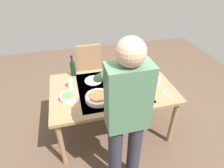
# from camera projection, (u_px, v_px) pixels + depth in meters

# --- Properties ---
(ground_plane) EXTENTS (6.00, 6.00, 0.00)m
(ground_plane) POSITION_uv_depth(u_px,v_px,m) (112.00, 128.00, 2.80)
(ground_plane) COLOR brown
(dining_table) EXTENTS (1.53, 0.97, 0.74)m
(dining_table) POSITION_uv_depth(u_px,v_px,m) (112.00, 92.00, 2.42)
(dining_table) COLOR #93704C
(dining_table) RESTS_ON ground_plane
(chair_near) EXTENTS (0.40, 0.40, 0.91)m
(chair_near) POSITION_uv_depth(u_px,v_px,m) (91.00, 69.00, 3.16)
(chair_near) COLOR brown
(chair_near) RESTS_ON ground_plane
(person_server) EXTENTS (0.42, 0.61, 1.69)m
(person_server) POSITION_uv_depth(u_px,v_px,m) (126.00, 116.00, 1.65)
(person_server) COLOR #2D2D38
(person_server) RESTS_ON ground_plane
(wine_bottle) EXTENTS (0.07, 0.07, 0.30)m
(wine_bottle) POSITION_uv_depth(u_px,v_px,m) (73.00, 68.00, 2.56)
(wine_bottle) COLOR black
(wine_bottle) RESTS_ON dining_table
(wine_glass_left) EXTENTS (0.07, 0.07, 0.15)m
(wine_glass_left) POSITION_uv_depth(u_px,v_px,m) (127.00, 64.00, 2.67)
(wine_glass_left) COLOR white
(wine_glass_left) RESTS_ON dining_table
(water_cup_near_left) EXTENTS (0.07, 0.07, 0.10)m
(water_cup_near_left) POSITION_uv_depth(u_px,v_px,m) (157.00, 81.00, 2.41)
(water_cup_near_left) COLOR silver
(water_cup_near_left) RESTS_ON dining_table
(water_cup_near_right) EXTENTS (0.07, 0.07, 0.09)m
(water_cup_near_right) POSITION_uv_depth(u_px,v_px,m) (150.00, 64.00, 2.79)
(water_cup_near_right) COLOR silver
(water_cup_near_right) RESTS_ON dining_table
(water_cup_far_left) EXTENTS (0.07, 0.07, 0.10)m
(water_cup_far_left) POSITION_uv_depth(u_px,v_px,m) (70.00, 83.00, 2.36)
(water_cup_far_left) COLOR silver
(water_cup_far_left) RESTS_ON dining_table
(serving_bowl_pasta) EXTENTS (0.30, 0.30, 0.07)m
(serving_bowl_pasta) POSITION_uv_depth(u_px,v_px,m) (98.00, 97.00, 2.16)
(serving_bowl_pasta) COLOR white
(serving_bowl_pasta) RESTS_ON dining_table
(side_bowl_salad) EXTENTS (0.18, 0.18, 0.07)m
(side_bowl_salad) POSITION_uv_depth(u_px,v_px,m) (68.00, 97.00, 2.17)
(side_bowl_salad) COLOR white
(side_bowl_salad) RESTS_ON dining_table
(dinner_plate_near) EXTENTS (0.23, 0.23, 0.01)m
(dinner_plate_near) POSITION_uv_depth(u_px,v_px,m) (93.00, 81.00, 2.50)
(dinner_plate_near) COLOR white
(dinner_plate_near) RESTS_ON dining_table
(dinner_plate_far) EXTENTS (0.23, 0.23, 0.01)m
(dinner_plate_far) POSITION_uv_depth(u_px,v_px,m) (112.00, 76.00, 2.58)
(dinner_plate_far) COLOR white
(dinner_plate_far) RESTS_ON dining_table
(table_knife) EXTENTS (0.05, 0.20, 0.00)m
(table_knife) POSITION_uv_depth(u_px,v_px,m) (155.00, 77.00, 2.58)
(table_knife) COLOR silver
(table_knife) RESTS_ON dining_table
(table_fork) EXTENTS (0.07, 0.18, 0.00)m
(table_fork) POSITION_uv_depth(u_px,v_px,m) (168.00, 95.00, 2.25)
(table_fork) COLOR silver
(table_fork) RESTS_ON dining_table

